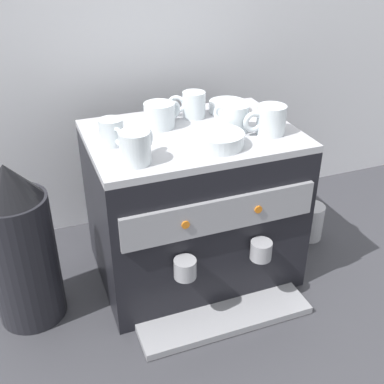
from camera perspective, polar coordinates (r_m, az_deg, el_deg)
The scene contains 13 objects.
ground_plane at distance 1.48m, azimuth -0.00°, elevation -8.89°, with size 4.00×4.00×0.00m, color #38383D.
tiled_backsplash_wall at distance 1.58m, azimuth -4.89°, elevation 12.45°, with size 2.80×0.03×0.92m, color silver.
espresso_machine at distance 1.35m, azimuth 0.07°, elevation -1.70°, with size 0.55×0.50×0.44m.
ceramic_cup_0 at distance 1.34m, azimuth 0.06°, elevation 10.44°, with size 0.10×0.07×0.07m.
ceramic_cup_1 at distance 1.19m, azimuth -9.58°, elevation 7.14°, with size 0.06×0.09×0.06m.
ceramic_cup_2 at distance 1.08m, azimuth -6.72°, elevation 5.39°, with size 0.09×0.09×0.08m.
ceramic_cup_3 at distance 1.26m, azimuth 5.10°, elevation 8.87°, with size 0.07×0.10×0.07m.
ceramic_cup_4 at distance 1.25m, azimuth 9.29°, elevation 8.54°, with size 0.12×0.08×0.07m.
ceramic_cup_5 at distance 1.28m, azimuth -3.80°, elevation 9.23°, with size 0.11×0.08×0.07m.
ceramic_bowl_0 at distance 1.17m, azimuth 3.15°, elevation 6.29°, with size 0.13×0.13×0.03m.
ceramic_bowl_1 at distance 1.40m, azimuth 4.28°, elevation 10.15°, with size 0.11×0.11×0.03m.
coffee_grinder at distance 1.27m, azimuth -19.86°, elevation -6.24°, with size 0.17×0.17×0.45m.
milk_pitcher at distance 1.63m, azimuth 13.90°, elevation -3.44°, with size 0.09×0.09×0.12m, color #B7B7BC.
Camera 1 is at (-0.41, -1.08, 0.93)m, focal length 44.46 mm.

